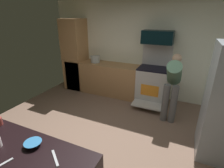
# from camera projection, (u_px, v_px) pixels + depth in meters

# --- Properties ---
(ground_plane) EXTENTS (5.20, 4.80, 0.02)m
(ground_plane) POSITION_uv_depth(u_px,v_px,m) (101.00, 141.00, 3.20)
(ground_plane) COLOR #7E6150
(wall_back) EXTENTS (5.20, 0.12, 2.60)m
(wall_back) POSITION_uv_depth(u_px,v_px,m) (139.00, 50.00, 4.68)
(wall_back) COLOR #EBEACF
(wall_back) RESTS_ON ground
(lower_cabinet_run) EXTENTS (2.40, 0.60, 0.90)m
(lower_cabinet_run) POSITION_uv_depth(u_px,v_px,m) (105.00, 78.00, 5.04)
(lower_cabinet_run) COLOR #AE7E4F
(lower_cabinet_run) RESTS_ON ground
(cabinet_column) EXTENTS (0.60, 0.60, 2.10)m
(cabinet_column) POSITION_uv_depth(u_px,v_px,m) (75.00, 55.00, 5.20)
(cabinet_column) COLOR #AE7E4F
(cabinet_column) RESTS_ON ground
(oven_range) EXTENTS (0.76, 1.01, 1.54)m
(oven_range) POSITION_uv_depth(u_px,v_px,m) (153.00, 84.00, 4.47)
(oven_range) COLOR beige
(oven_range) RESTS_ON ground
(microwave) EXTENTS (0.74, 0.38, 0.31)m
(microwave) POSITION_uv_depth(u_px,v_px,m) (158.00, 37.00, 4.10)
(microwave) COLOR black
(microwave) RESTS_ON oven_range
(person_cook) EXTENTS (0.31, 0.68, 1.41)m
(person_cook) POSITION_uv_depth(u_px,v_px,m) (173.00, 83.00, 3.61)
(person_cook) COLOR #5D5D5D
(person_cook) RESTS_ON ground
(mixing_bowl_large) EXTENTS (0.18, 0.18, 0.05)m
(mixing_bowl_large) POSITION_uv_depth(u_px,v_px,m) (33.00, 144.00, 1.80)
(mixing_bowl_large) COLOR teal
(mixing_bowl_large) RESTS_ON counter_island
(knife_paring) EXTENTS (0.20, 0.15, 0.01)m
(knife_paring) POSITION_uv_depth(u_px,v_px,m) (55.00, 158.00, 1.64)
(knife_paring) COLOR #B7BABF
(knife_paring) RESTS_ON counter_island
(stock_pot) EXTENTS (0.26, 0.26, 0.19)m
(stock_pot) POSITION_uv_depth(u_px,v_px,m) (95.00, 59.00, 4.95)
(stock_pot) COLOR #B1B9B7
(stock_pot) RESTS_ON lower_cabinet_run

